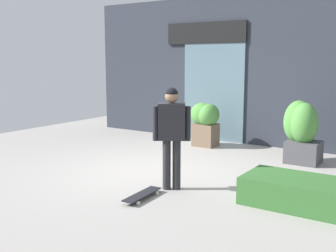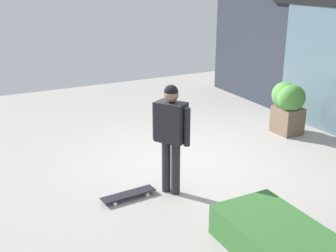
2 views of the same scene
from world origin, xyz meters
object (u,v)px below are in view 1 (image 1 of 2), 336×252
skateboard (142,195)px  planter_box_right (206,120)px  skateboarder (172,128)px  planter_box_left (302,129)px

skateboard → planter_box_right: 4.04m
skateboarder → skateboard: skateboarder is taller
skateboarder → planter_box_right: bearing=167.0°
skateboarder → planter_box_left: (1.21, 2.95, -0.32)m
planter_box_right → skateboarder: bearing=-70.6°
planter_box_left → planter_box_right: 2.37m
planter_box_right → skateboard: bearing=-75.2°
skateboard → skateboarder: bearing=165.7°
skateboarder → planter_box_left: size_ratio=1.31×
skateboard → planter_box_left: planter_box_left is taller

